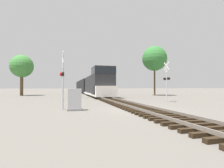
{
  "coord_description": "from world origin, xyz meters",
  "views": [
    {
      "loc": [
        -5.22,
        -11.8,
        1.67
      ],
      "look_at": [
        0.05,
        8.53,
        2.03
      ],
      "focal_mm": 28.0,
      "sensor_mm": 36.0,
      "label": 1
    }
  ],
  "objects_px": {
    "crossing_signal_near": "(62,76)",
    "tree_mid_background": "(22,66)",
    "relay_cabinet": "(74,100)",
    "tree_far_right": "(154,59)",
    "freight_train": "(87,86)",
    "crossing_signal_far": "(167,80)"
  },
  "relations": [
    {
      "from": "crossing_signal_near",
      "to": "tree_far_right",
      "type": "distance_m",
      "value": 25.31
    },
    {
      "from": "freight_train",
      "to": "relay_cabinet",
      "type": "bearing_deg",
      "value": -97.75
    },
    {
      "from": "freight_train",
      "to": "crossing_signal_far",
      "type": "bearing_deg",
      "value": -79.16
    },
    {
      "from": "crossing_signal_far",
      "to": "relay_cabinet",
      "type": "bearing_deg",
      "value": 111.1
    },
    {
      "from": "relay_cabinet",
      "to": "crossing_signal_near",
      "type": "bearing_deg",
      "value": 144.37
    },
    {
      "from": "freight_train",
      "to": "relay_cabinet",
      "type": "height_order",
      "value": "freight_train"
    },
    {
      "from": "freight_train",
      "to": "relay_cabinet",
      "type": "relative_size",
      "value": 32.5
    },
    {
      "from": "freight_train",
      "to": "tree_far_right",
      "type": "height_order",
      "value": "tree_far_right"
    },
    {
      "from": "freight_train",
      "to": "tree_far_right",
      "type": "xyz_separation_m",
      "value": [
        11.58,
        -15.85,
        5.32
      ]
    },
    {
      "from": "tree_far_right",
      "to": "relay_cabinet",
      "type": "bearing_deg",
      "value": -131.18
    },
    {
      "from": "crossing_signal_near",
      "to": "freight_train",
      "type": "bearing_deg",
      "value": 168.88
    },
    {
      "from": "crossing_signal_near",
      "to": "relay_cabinet",
      "type": "height_order",
      "value": "crossing_signal_near"
    },
    {
      "from": "freight_train",
      "to": "relay_cabinet",
      "type": "distance_m",
      "value": 34.8
    },
    {
      "from": "crossing_signal_near",
      "to": "tree_mid_background",
      "type": "xyz_separation_m",
      "value": [
        -8.17,
        23.82,
        3.22
      ]
    },
    {
      "from": "crossing_signal_near",
      "to": "tree_far_right",
      "type": "bearing_deg",
      "value": 134.6
    },
    {
      "from": "freight_train",
      "to": "crossing_signal_far",
      "type": "height_order",
      "value": "freight_train"
    },
    {
      "from": "relay_cabinet",
      "to": "tree_far_right",
      "type": "xyz_separation_m",
      "value": [
        16.27,
        18.6,
        6.52
      ]
    },
    {
      "from": "relay_cabinet",
      "to": "tree_far_right",
      "type": "bearing_deg",
      "value": 48.82
    },
    {
      "from": "crossing_signal_near",
      "to": "relay_cabinet",
      "type": "xyz_separation_m",
      "value": [
        0.84,
        -0.6,
        -1.68
      ]
    },
    {
      "from": "crossing_signal_near",
      "to": "crossing_signal_far",
      "type": "distance_m",
      "value": 11.98
    },
    {
      "from": "relay_cabinet",
      "to": "tree_mid_background",
      "type": "bearing_deg",
      "value": 110.26
    },
    {
      "from": "crossing_signal_far",
      "to": "tree_far_right",
      "type": "bearing_deg",
      "value": -26.94
    }
  ]
}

